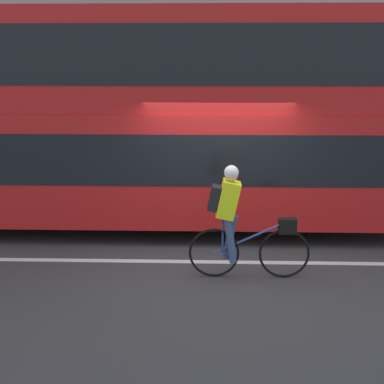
% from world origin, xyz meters
% --- Properties ---
extents(ground_plane, '(80.00, 80.00, 0.00)m').
position_xyz_m(ground_plane, '(0.00, 0.00, 0.00)').
color(ground_plane, '#38383A').
extents(road_center_line, '(50.00, 0.14, 0.01)m').
position_xyz_m(road_center_line, '(0.00, -0.12, 0.00)').
color(road_center_line, silver).
rests_on(road_center_line, ground_plane).
extents(sidewalk_curb, '(60.00, 2.01, 0.15)m').
position_xyz_m(sidewalk_curb, '(0.00, 5.77, 0.08)').
color(sidewalk_curb, gray).
rests_on(sidewalk_curb, ground_plane).
extents(building_facade, '(60.00, 0.30, 6.33)m').
position_xyz_m(building_facade, '(0.00, 6.93, 3.16)').
color(building_facade, '#9E9EA3').
rests_on(building_facade, ground_plane).
extents(bus, '(11.31, 2.43, 4.04)m').
position_xyz_m(bus, '(-2.08, 1.74, 2.24)').
color(bus, black).
rests_on(bus, ground_plane).
extents(cyclist_on_bike, '(1.80, 0.32, 1.71)m').
position_xyz_m(cyclist_on_bike, '(0.27, -0.71, 0.91)').
color(cyclist_on_bike, black).
rests_on(cyclist_on_bike, ground_plane).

